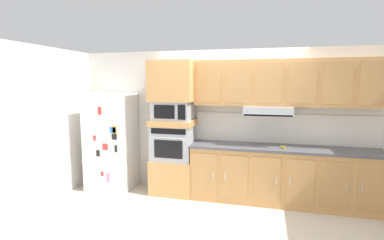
% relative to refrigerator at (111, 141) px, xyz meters
% --- Properties ---
extents(ground_plane, '(9.60, 9.60, 0.00)m').
position_rel_refrigerator_xyz_m(ground_plane, '(2.09, -0.68, -0.88)').
color(ground_plane, beige).
extents(back_kitchen_wall, '(6.20, 0.12, 2.50)m').
position_rel_refrigerator_xyz_m(back_kitchen_wall, '(2.09, 0.43, 0.37)').
color(back_kitchen_wall, silver).
rests_on(back_kitchen_wall, ground).
extents(side_panel_left, '(0.12, 7.10, 2.50)m').
position_rel_refrigerator_xyz_m(side_panel_left, '(-0.71, -0.68, 0.37)').
color(side_panel_left, silver).
rests_on(side_panel_left, ground).
extents(refrigerator, '(0.76, 0.73, 1.76)m').
position_rel_refrigerator_xyz_m(refrigerator, '(0.00, 0.00, 0.00)').
color(refrigerator, white).
rests_on(refrigerator, ground).
extents(oven_base_cabinet, '(0.74, 0.62, 0.60)m').
position_rel_refrigerator_xyz_m(oven_base_cabinet, '(1.17, 0.07, -0.58)').
color(oven_base_cabinet, tan).
rests_on(oven_base_cabinet, ground).
extents(built_in_oven, '(0.70, 0.62, 0.60)m').
position_rel_refrigerator_xyz_m(built_in_oven, '(1.17, 0.07, 0.02)').
color(built_in_oven, '#A8AAAF').
rests_on(built_in_oven, oven_base_cabinet).
extents(appliance_mid_shelf, '(0.74, 0.62, 0.10)m').
position_rel_refrigerator_xyz_m(appliance_mid_shelf, '(1.17, 0.07, 0.37)').
color(appliance_mid_shelf, tan).
rests_on(appliance_mid_shelf, built_in_oven).
extents(microwave, '(0.64, 0.54, 0.32)m').
position_rel_refrigerator_xyz_m(microwave, '(1.17, 0.07, 0.58)').
color(microwave, '#A8AAAF').
rests_on(microwave, appliance_mid_shelf).
extents(appliance_upper_cabinet, '(0.74, 0.62, 0.68)m').
position_rel_refrigerator_xyz_m(appliance_upper_cabinet, '(1.17, 0.07, 1.08)').
color(appliance_upper_cabinet, tan).
rests_on(appliance_upper_cabinet, microwave).
extents(lower_cabinet_run, '(2.92, 0.63, 0.88)m').
position_rel_refrigerator_xyz_m(lower_cabinet_run, '(3.00, 0.07, -0.44)').
color(lower_cabinet_run, tan).
rests_on(lower_cabinet_run, ground).
extents(countertop_slab, '(2.96, 0.64, 0.04)m').
position_rel_refrigerator_xyz_m(countertop_slab, '(3.00, 0.07, 0.02)').
color(countertop_slab, '#4C4C51').
rests_on(countertop_slab, lower_cabinet_run).
extents(backsplash_panel, '(2.96, 0.02, 0.50)m').
position_rel_refrigerator_xyz_m(backsplash_panel, '(3.00, 0.36, 0.29)').
color(backsplash_panel, silver).
rests_on(backsplash_panel, countertop_slab).
extents(upper_cabinet_with_hood, '(2.92, 0.48, 0.88)m').
position_rel_refrigerator_xyz_m(upper_cabinet_with_hood, '(2.98, 0.19, 1.02)').
color(upper_cabinet_with_hood, tan).
rests_on(upper_cabinet_with_hood, backsplash_panel).
extents(screwdriver, '(0.17, 0.16, 0.03)m').
position_rel_refrigerator_xyz_m(screwdriver, '(3.00, -0.02, 0.05)').
color(screwdriver, yellow).
rests_on(screwdriver, countertop_slab).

